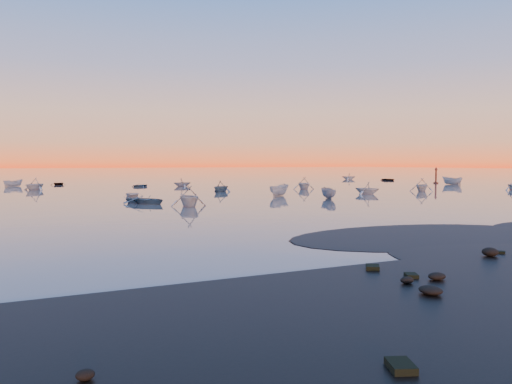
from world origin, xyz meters
TOP-DOWN VIEW (x-y plane):
  - ground at (0.00, 100.00)m, footprint 600.00×600.00m
  - moored_fleet at (0.00, 53.00)m, footprint 124.00×58.00m
  - boat_near_left at (-13.42, 30.20)m, footprint 4.79×3.94m
  - boat_near_center at (3.68, 34.32)m, footprint 3.89×4.30m
  - boat_near_right at (15.80, 32.91)m, footprint 3.76×2.93m
  - channel_marker at (49.37, 54.25)m, footprint 0.93×0.93m

SIDE VIEW (x-z plane):
  - ground at x=0.00m, z-range 0.00..0.00m
  - moored_fleet at x=0.00m, z-range -0.60..0.60m
  - boat_near_left at x=-13.42m, z-range -0.56..0.56m
  - boat_near_center at x=3.68m, z-range -0.71..0.71m
  - boat_near_right at x=15.80m, z-range -0.60..0.60m
  - channel_marker at x=49.37m, z-range -0.35..2.97m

